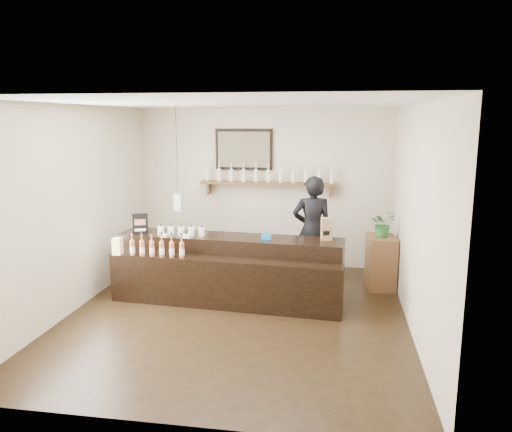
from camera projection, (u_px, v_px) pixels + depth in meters
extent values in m
plane|color=black|center=(237.00, 315.00, 6.74)|extent=(5.00, 5.00, 0.00)
plane|color=beige|center=(264.00, 188.00, 8.89)|extent=(4.50, 0.00, 4.50)
plane|color=beige|center=(174.00, 270.00, 4.05)|extent=(4.50, 0.00, 4.50)
plane|color=beige|center=(75.00, 209.00, 6.82)|extent=(0.00, 5.00, 5.00)
plane|color=beige|center=(415.00, 219.00, 6.11)|extent=(0.00, 5.00, 5.00)
plane|color=white|center=(235.00, 103.00, 6.20)|extent=(5.00, 5.00, 0.00)
cube|color=brown|center=(268.00, 183.00, 8.73)|extent=(2.40, 0.25, 0.04)
cube|color=brown|center=(209.00, 189.00, 8.95)|extent=(0.04, 0.20, 0.20)
cube|color=brown|center=(330.00, 191.00, 8.61)|extent=(0.04, 0.20, 0.20)
cube|color=black|center=(244.00, 149.00, 8.79)|extent=(1.02, 0.04, 0.72)
cube|color=#453C2C|center=(244.00, 150.00, 8.76)|extent=(0.92, 0.01, 0.62)
cube|color=white|center=(178.00, 202.00, 8.25)|extent=(0.12, 0.12, 0.28)
cylinder|color=black|center=(177.00, 151.00, 8.09)|extent=(0.01, 0.01, 1.41)
cylinder|color=#D5F5CD|center=(207.00, 175.00, 8.88)|extent=(0.07, 0.07, 0.20)
cone|color=#D5F5CD|center=(207.00, 168.00, 8.86)|extent=(0.07, 0.07, 0.05)
cylinder|color=#D5F5CD|center=(207.00, 165.00, 8.84)|extent=(0.02, 0.02, 0.07)
cylinder|color=gold|center=(207.00, 162.00, 8.84)|extent=(0.03, 0.03, 0.02)
cylinder|color=white|center=(207.00, 176.00, 8.88)|extent=(0.07, 0.07, 0.09)
cylinder|color=#D5F5CD|center=(219.00, 176.00, 8.85)|extent=(0.07, 0.07, 0.20)
cone|color=#D5F5CD|center=(219.00, 168.00, 8.82)|extent=(0.07, 0.07, 0.05)
cylinder|color=#D5F5CD|center=(219.00, 165.00, 8.81)|extent=(0.02, 0.02, 0.07)
cylinder|color=gold|center=(219.00, 162.00, 8.80)|extent=(0.03, 0.03, 0.02)
cylinder|color=white|center=(219.00, 177.00, 8.85)|extent=(0.07, 0.07, 0.09)
cylinder|color=#D5F5CD|center=(231.00, 176.00, 8.81)|extent=(0.07, 0.07, 0.20)
cone|color=#D5F5CD|center=(231.00, 169.00, 8.79)|extent=(0.07, 0.07, 0.05)
cylinder|color=#D5F5CD|center=(231.00, 165.00, 8.77)|extent=(0.02, 0.02, 0.07)
cylinder|color=gold|center=(231.00, 162.00, 8.77)|extent=(0.03, 0.03, 0.02)
cylinder|color=white|center=(231.00, 177.00, 8.81)|extent=(0.07, 0.07, 0.09)
cylinder|color=#D5F5CD|center=(244.00, 176.00, 8.78)|extent=(0.07, 0.07, 0.20)
cone|color=#D5F5CD|center=(244.00, 169.00, 8.75)|extent=(0.07, 0.07, 0.05)
cylinder|color=#D5F5CD|center=(244.00, 165.00, 8.74)|extent=(0.02, 0.02, 0.07)
cylinder|color=gold|center=(244.00, 163.00, 8.73)|extent=(0.03, 0.03, 0.02)
cylinder|color=white|center=(244.00, 177.00, 8.78)|extent=(0.07, 0.07, 0.09)
cylinder|color=#D5F5CD|center=(256.00, 176.00, 8.74)|extent=(0.07, 0.07, 0.20)
cone|color=#D5F5CD|center=(256.00, 169.00, 8.72)|extent=(0.07, 0.07, 0.05)
cylinder|color=#D5F5CD|center=(256.00, 166.00, 8.71)|extent=(0.02, 0.02, 0.07)
cylinder|color=gold|center=(256.00, 163.00, 8.70)|extent=(0.03, 0.03, 0.02)
cylinder|color=white|center=(256.00, 177.00, 8.75)|extent=(0.07, 0.07, 0.09)
cylinder|color=#D5F5CD|center=(268.00, 176.00, 8.71)|extent=(0.07, 0.07, 0.20)
cone|color=#D5F5CD|center=(268.00, 169.00, 8.68)|extent=(0.07, 0.07, 0.05)
cylinder|color=#D5F5CD|center=(268.00, 166.00, 8.67)|extent=(0.02, 0.02, 0.07)
cylinder|color=gold|center=(268.00, 163.00, 8.66)|extent=(0.03, 0.03, 0.02)
cylinder|color=white|center=(268.00, 178.00, 8.71)|extent=(0.07, 0.07, 0.09)
cylinder|color=#D5F5CD|center=(281.00, 177.00, 8.67)|extent=(0.07, 0.07, 0.20)
cone|color=#D5F5CD|center=(281.00, 169.00, 8.65)|extent=(0.07, 0.07, 0.05)
cylinder|color=#D5F5CD|center=(281.00, 166.00, 8.64)|extent=(0.02, 0.02, 0.07)
cylinder|color=gold|center=(281.00, 163.00, 8.63)|extent=(0.03, 0.03, 0.02)
cylinder|color=white|center=(281.00, 178.00, 8.68)|extent=(0.07, 0.07, 0.09)
cylinder|color=#D5F5CD|center=(293.00, 177.00, 8.64)|extent=(0.07, 0.07, 0.20)
cone|color=#D5F5CD|center=(294.00, 170.00, 8.61)|extent=(0.07, 0.07, 0.05)
cylinder|color=#D5F5CD|center=(294.00, 166.00, 8.60)|extent=(0.02, 0.02, 0.07)
cylinder|color=gold|center=(294.00, 163.00, 8.59)|extent=(0.03, 0.03, 0.02)
cylinder|color=white|center=(293.00, 178.00, 8.64)|extent=(0.07, 0.07, 0.09)
cylinder|color=#D5F5CD|center=(306.00, 177.00, 8.60)|extent=(0.07, 0.07, 0.20)
cone|color=#D5F5CD|center=(306.00, 170.00, 8.58)|extent=(0.07, 0.07, 0.05)
cylinder|color=#D5F5CD|center=(306.00, 166.00, 8.57)|extent=(0.02, 0.02, 0.07)
cylinder|color=gold|center=(306.00, 164.00, 8.56)|extent=(0.03, 0.03, 0.02)
cylinder|color=white|center=(306.00, 178.00, 8.61)|extent=(0.07, 0.07, 0.09)
cylinder|color=#D5F5CD|center=(319.00, 177.00, 8.57)|extent=(0.07, 0.07, 0.20)
cone|color=#D5F5CD|center=(319.00, 170.00, 8.54)|extent=(0.07, 0.07, 0.05)
cylinder|color=#D5F5CD|center=(319.00, 166.00, 8.53)|extent=(0.02, 0.02, 0.07)
cylinder|color=gold|center=(319.00, 164.00, 8.52)|extent=(0.03, 0.03, 0.02)
cylinder|color=white|center=(319.00, 179.00, 8.57)|extent=(0.07, 0.07, 0.09)
cylinder|color=#D5F5CD|center=(332.00, 178.00, 8.53)|extent=(0.07, 0.07, 0.20)
cone|color=#D5F5CD|center=(332.00, 170.00, 8.51)|extent=(0.07, 0.07, 0.05)
cylinder|color=#D5F5CD|center=(332.00, 167.00, 8.50)|extent=(0.02, 0.02, 0.07)
cylinder|color=gold|center=(332.00, 164.00, 8.49)|extent=(0.03, 0.03, 0.02)
cylinder|color=white|center=(332.00, 179.00, 8.54)|extent=(0.07, 0.07, 0.09)
cube|color=black|center=(230.00, 267.00, 7.36)|extent=(3.35, 0.82, 0.93)
cube|color=black|center=(223.00, 283.00, 6.96)|extent=(3.33, 0.53, 0.70)
cube|color=white|center=(164.00, 235.00, 7.21)|extent=(0.10, 0.04, 0.05)
cube|color=white|center=(186.00, 236.00, 7.15)|extent=(0.10, 0.04, 0.05)
cube|color=#F5EF96|center=(118.00, 250.00, 7.12)|extent=(0.12, 0.12, 0.12)
cube|color=#F5EF96|center=(117.00, 242.00, 7.10)|extent=(0.12, 0.12, 0.12)
cube|color=#D5F5CD|center=(161.00, 230.00, 7.38)|extent=(0.08, 0.08, 0.13)
cube|color=beige|center=(160.00, 231.00, 7.33)|extent=(0.07, 0.00, 0.06)
cylinder|color=black|center=(161.00, 225.00, 7.36)|extent=(0.02, 0.02, 0.03)
cube|color=#D5F5CD|center=(171.00, 231.00, 7.35)|extent=(0.08, 0.08, 0.13)
cube|color=beige|center=(170.00, 231.00, 7.31)|extent=(0.07, 0.00, 0.06)
cylinder|color=black|center=(171.00, 225.00, 7.34)|extent=(0.02, 0.02, 0.03)
cube|color=#D5F5CD|center=(181.00, 231.00, 7.33)|extent=(0.08, 0.08, 0.13)
cube|color=beige|center=(180.00, 232.00, 7.29)|extent=(0.07, 0.00, 0.06)
cylinder|color=black|center=(181.00, 226.00, 7.31)|extent=(0.02, 0.02, 0.03)
cube|color=#D5F5CD|center=(192.00, 231.00, 7.30)|extent=(0.08, 0.08, 0.13)
cube|color=beige|center=(191.00, 232.00, 7.26)|extent=(0.07, 0.00, 0.06)
cylinder|color=black|center=(191.00, 226.00, 7.29)|extent=(0.02, 0.02, 0.03)
cube|color=#D5F5CD|center=(202.00, 232.00, 7.28)|extent=(0.08, 0.08, 0.13)
cube|color=beige|center=(201.00, 232.00, 7.24)|extent=(0.07, 0.00, 0.06)
cylinder|color=black|center=(202.00, 226.00, 7.26)|extent=(0.02, 0.02, 0.03)
cylinder|color=#A25837|center=(132.00, 248.00, 7.08)|extent=(0.07, 0.07, 0.20)
cone|color=#A25837|center=(132.00, 239.00, 7.06)|extent=(0.07, 0.07, 0.05)
cylinder|color=#A25837|center=(132.00, 235.00, 7.05)|extent=(0.02, 0.02, 0.07)
cylinder|color=black|center=(132.00, 232.00, 7.04)|extent=(0.03, 0.03, 0.02)
cylinder|color=white|center=(132.00, 250.00, 7.08)|extent=(0.07, 0.07, 0.09)
cylinder|color=#A25837|center=(142.00, 249.00, 7.06)|extent=(0.07, 0.07, 0.20)
cone|color=#A25837|center=(142.00, 240.00, 7.03)|extent=(0.07, 0.07, 0.05)
cylinder|color=#A25837|center=(142.00, 236.00, 7.02)|extent=(0.02, 0.02, 0.07)
cylinder|color=black|center=(141.00, 232.00, 7.01)|extent=(0.03, 0.03, 0.02)
cylinder|color=white|center=(142.00, 250.00, 7.06)|extent=(0.07, 0.07, 0.09)
cylinder|color=#A25837|center=(152.00, 249.00, 7.03)|extent=(0.07, 0.07, 0.20)
cone|color=#A25837|center=(152.00, 240.00, 7.01)|extent=(0.07, 0.07, 0.05)
cylinder|color=#A25837|center=(151.00, 236.00, 7.00)|extent=(0.02, 0.02, 0.07)
cylinder|color=black|center=(151.00, 233.00, 6.99)|extent=(0.03, 0.03, 0.02)
cylinder|color=white|center=(152.00, 250.00, 7.04)|extent=(0.07, 0.07, 0.09)
cylinder|color=#A25837|center=(162.00, 249.00, 7.01)|extent=(0.07, 0.07, 0.20)
cone|color=#A25837|center=(162.00, 241.00, 6.99)|extent=(0.07, 0.07, 0.05)
cylinder|color=#A25837|center=(161.00, 236.00, 6.98)|extent=(0.02, 0.02, 0.07)
cylinder|color=black|center=(161.00, 233.00, 6.97)|extent=(0.03, 0.03, 0.02)
cylinder|color=white|center=(162.00, 251.00, 7.02)|extent=(0.07, 0.07, 0.09)
cylinder|color=#A25837|center=(172.00, 250.00, 6.99)|extent=(0.07, 0.07, 0.20)
cone|color=#A25837|center=(172.00, 241.00, 6.96)|extent=(0.07, 0.07, 0.05)
cylinder|color=#A25837|center=(171.00, 237.00, 6.95)|extent=(0.02, 0.02, 0.07)
cylinder|color=black|center=(171.00, 234.00, 6.94)|extent=(0.03, 0.03, 0.02)
cylinder|color=white|center=(172.00, 251.00, 6.99)|extent=(0.07, 0.07, 0.09)
cylinder|color=#A25837|center=(182.00, 250.00, 6.97)|extent=(0.07, 0.07, 0.20)
cone|color=#A25837|center=(182.00, 241.00, 6.94)|extent=(0.07, 0.07, 0.05)
cylinder|color=#A25837|center=(182.00, 237.00, 6.93)|extent=(0.02, 0.02, 0.07)
cylinder|color=black|center=(181.00, 234.00, 6.92)|extent=(0.03, 0.03, 0.02)
cylinder|color=white|center=(182.00, 252.00, 6.97)|extent=(0.07, 0.07, 0.09)
cube|color=black|center=(140.00, 224.00, 7.38)|extent=(0.22, 0.09, 0.31)
cube|color=#9A4F38|center=(140.00, 222.00, 7.37)|extent=(0.15, 0.06, 0.09)
cube|color=white|center=(140.00, 230.00, 7.39)|extent=(0.15, 0.06, 0.04)
cube|color=olive|center=(326.00, 229.00, 7.01)|extent=(0.17, 0.14, 0.32)
cube|color=black|center=(326.00, 233.00, 6.96)|extent=(0.09, 0.02, 0.06)
cube|color=#1A6CB8|center=(267.00, 237.00, 7.09)|extent=(0.15, 0.07, 0.07)
cylinder|color=#1A6CB8|center=(267.00, 234.00, 7.08)|extent=(0.08, 0.04, 0.08)
cube|color=brown|center=(381.00, 262.00, 7.77)|extent=(0.46, 0.60, 0.82)
imported|color=#265F27|center=(383.00, 224.00, 7.65)|extent=(0.49, 0.47, 0.41)
imported|color=black|center=(312.00, 223.00, 7.91)|extent=(0.79, 0.59, 1.97)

